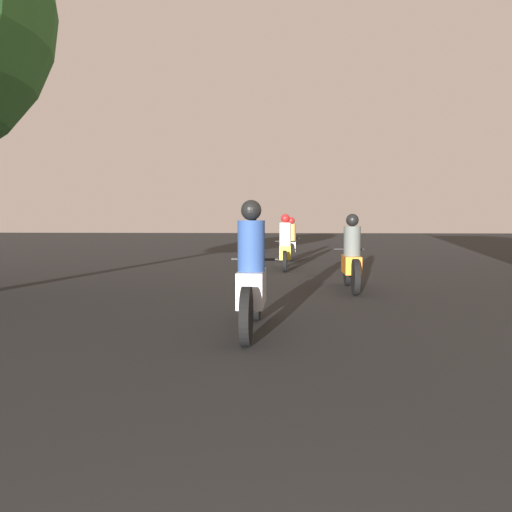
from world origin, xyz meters
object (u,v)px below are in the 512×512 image
object	(u,v)px
motorcycle_orange	(351,260)
motorcycle_yellow	(285,247)
motorcycle_black	(254,237)
motorcycle_white	(291,243)
motorcycle_silver	(252,279)

from	to	relation	value
motorcycle_orange	motorcycle_yellow	bearing A→B (deg)	99.28
motorcycle_orange	motorcycle_yellow	size ratio (longest dim) A/B	1.00
motorcycle_black	motorcycle_orange	bearing A→B (deg)	-79.19
motorcycle_white	motorcycle_orange	bearing A→B (deg)	-71.22
motorcycle_yellow	motorcycle_black	size ratio (longest dim) A/B	1.10
motorcycle_silver	motorcycle_yellow	bearing A→B (deg)	85.06
motorcycle_white	motorcycle_black	size ratio (longest dim) A/B	1.01
motorcycle_silver	motorcycle_orange	distance (m)	4.12
motorcycle_orange	motorcycle_black	distance (m)	13.37
motorcycle_silver	motorcycle_black	distance (m)	16.89
motorcycle_black	motorcycle_silver	bearing A→B (deg)	-87.34
motorcycle_orange	motorcycle_black	world-z (taller)	motorcycle_black
motorcycle_yellow	motorcycle_black	xyz separation A→B (m)	(-1.58, 8.92, 0.02)
motorcycle_silver	motorcycle_yellow	size ratio (longest dim) A/B	0.98
motorcycle_white	motorcycle_black	xyz separation A→B (m)	(-1.72, 5.39, 0.04)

